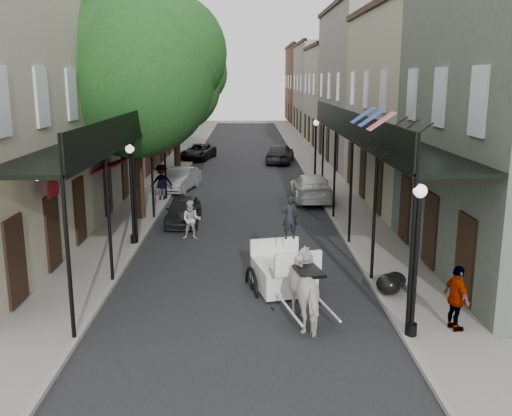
{
  "coord_description": "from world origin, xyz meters",
  "views": [
    {
      "loc": [
        0.16,
        -14.67,
        6.19
      ],
      "look_at": [
        0.47,
        5.34,
        1.6
      ],
      "focal_mm": 40.0,
      "sensor_mm": 36.0,
      "label": 1
    }
  ],
  "objects_px": {
    "horse": "(310,290)",
    "car_right_far": "(280,153)",
    "car_left_mid": "(180,179)",
    "tree_near": "(144,70)",
    "lamppost_left": "(132,193)",
    "lamppost_right_far": "(315,151)",
    "pedestrian_sidewalk_left": "(161,182)",
    "car_left_far": "(198,152)",
    "tree_far": "(181,83)",
    "car_left_near": "(183,210)",
    "lamppost_right_near": "(416,259)",
    "carriage": "(279,248)",
    "pedestrian_sidewalk_right": "(457,298)",
    "car_right_near": "(311,187)",
    "pedestrian_walking": "(191,220)"
  },
  "relations": [
    {
      "from": "pedestrian_sidewalk_left",
      "to": "car_left_far",
      "type": "distance_m",
      "value": 15.33
    },
    {
      "from": "horse",
      "to": "pedestrian_sidewalk_right",
      "type": "relative_size",
      "value": 1.3
    },
    {
      "from": "tree_near",
      "to": "car_left_mid",
      "type": "xyz_separation_m",
      "value": [
        0.6,
        6.59,
        -5.85
      ]
    },
    {
      "from": "lamppost_right_far",
      "to": "lamppost_right_near",
      "type": "bearing_deg",
      "value": -90.0
    },
    {
      "from": "carriage",
      "to": "car_right_near",
      "type": "xyz_separation_m",
      "value": [
        2.34,
        12.26,
        -0.49
      ]
    },
    {
      "from": "horse",
      "to": "car_right_far",
      "type": "bearing_deg",
      "value": -104.87
    },
    {
      "from": "car_left_far",
      "to": "car_right_far",
      "type": "xyz_separation_m",
      "value": [
        6.2,
        -2.09,
        0.15
      ]
    },
    {
      "from": "car_right_near",
      "to": "car_right_far",
      "type": "xyz_separation_m",
      "value": [
        -0.86,
        13.11,
        0.06
      ]
    },
    {
      "from": "car_left_mid",
      "to": "car_left_near",
      "type": "bearing_deg",
      "value": -69.38
    },
    {
      "from": "car_left_mid",
      "to": "car_right_far",
      "type": "distance_m",
      "value": 12.06
    },
    {
      "from": "pedestrian_sidewalk_right",
      "to": "car_right_near",
      "type": "distance_m",
      "value": 15.82
    },
    {
      "from": "tree_near",
      "to": "pedestrian_walking",
      "type": "xyz_separation_m",
      "value": [
        2.17,
        -3.26,
        -5.72
      ]
    },
    {
      "from": "tree_near",
      "to": "lamppost_right_far",
      "type": "relative_size",
      "value": 2.6
    },
    {
      "from": "horse",
      "to": "lamppost_right_far",
      "type": "bearing_deg",
      "value": -110.19
    },
    {
      "from": "pedestrian_walking",
      "to": "pedestrian_sidewalk_left",
      "type": "distance_m",
      "value": 7.31
    },
    {
      "from": "car_left_mid",
      "to": "tree_near",
      "type": "bearing_deg",
      "value": -82.19
    },
    {
      "from": "carriage",
      "to": "car_right_far",
      "type": "xyz_separation_m",
      "value": [
        1.49,
        25.37,
        -0.43
      ]
    },
    {
      "from": "car_left_mid",
      "to": "carriage",
      "type": "bearing_deg",
      "value": -59.6
    },
    {
      "from": "pedestrian_sidewalk_left",
      "to": "car_left_mid",
      "type": "xyz_separation_m",
      "value": [
        0.6,
        2.88,
        -0.38
      ]
    },
    {
      "from": "tree_near",
      "to": "pedestrian_sidewalk_left",
      "type": "xyz_separation_m",
      "value": [
        -0.0,
        3.71,
        -5.47
      ]
    },
    {
      "from": "car_right_far",
      "to": "car_left_mid",
      "type": "bearing_deg",
      "value": 69.38
    },
    {
      "from": "lamppost_left",
      "to": "car_right_near",
      "type": "height_order",
      "value": "lamppost_left"
    },
    {
      "from": "pedestrian_sidewalk_right",
      "to": "car_left_far",
      "type": "xyz_separation_m",
      "value": [
        -8.86,
        30.91,
        -0.35
      ]
    },
    {
      "from": "tree_near",
      "to": "pedestrian_walking",
      "type": "relative_size",
      "value": 6.26
    },
    {
      "from": "car_left_far",
      "to": "tree_near",
      "type": "bearing_deg",
      "value": -80.53
    },
    {
      "from": "lamppost_left",
      "to": "lamppost_right_far",
      "type": "height_order",
      "value": "same"
    },
    {
      "from": "pedestrian_sidewalk_right",
      "to": "car_right_near",
      "type": "relative_size",
      "value": 0.35
    },
    {
      "from": "lamppost_right_near",
      "to": "pedestrian_walking",
      "type": "distance_m",
      "value": 10.89
    },
    {
      "from": "lamppost_right_far",
      "to": "pedestrian_sidewalk_left",
      "type": "height_order",
      "value": "lamppost_right_far"
    },
    {
      "from": "pedestrian_sidewalk_left",
      "to": "car_right_far",
      "type": "height_order",
      "value": "pedestrian_sidewalk_left"
    },
    {
      "from": "car_left_far",
      "to": "horse",
      "type": "bearing_deg",
      "value": -68.68
    },
    {
      "from": "tree_near",
      "to": "car_left_mid",
      "type": "distance_m",
      "value": 8.84
    },
    {
      "from": "lamppost_right_near",
      "to": "carriage",
      "type": "bearing_deg",
      "value": 128.61
    },
    {
      "from": "carriage",
      "to": "tree_far",
      "type": "bearing_deg",
      "value": 90.28
    },
    {
      "from": "pedestrian_sidewalk_left",
      "to": "car_right_far",
      "type": "bearing_deg",
      "value": -136.94
    },
    {
      "from": "carriage",
      "to": "car_left_near",
      "type": "distance_m",
      "value": 8.44
    },
    {
      "from": "carriage",
      "to": "lamppost_left",
      "type": "bearing_deg",
      "value": 127.61
    },
    {
      "from": "tree_near",
      "to": "car_left_near",
      "type": "xyz_separation_m",
      "value": [
        1.6,
        -0.88,
        -5.9
      ]
    },
    {
      "from": "tree_near",
      "to": "pedestrian_sidewalk_left",
      "type": "relative_size",
      "value": 5.37
    },
    {
      "from": "tree_far",
      "to": "horse",
      "type": "relative_size",
      "value": 4.02
    },
    {
      "from": "pedestrian_sidewalk_left",
      "to": "car_left_far",
      "type": "height_order",
      "value": "pedestrian_sidewalk_left"
    },
    {
      "from": "carriage",
      "to": "pedestrian_sidewalk_right",
      "type": "distance_m",
      "value": 5.4
    },
    {
      "from": "lamppost_right_near",
      "to": "car_left_near",
      "type": "xyz_separation_m",
      "value": [
        -6.7,
        11.3,
        -1.46
      ]
    },
    {
      "from": "car_left_mid",
      "to": "lamppost_left",
      "type": "bearing_deg",
      "value": -79.67
    },
    {
      "from": "horse",
      "to": "car_right_far",
      "type": "distance_m",
      "value": 28.12
    },
    {
      "from": "tree_near",
      "to": "lamppost_right_far",
      "type": "distance_m",
      "value": 12.24
    },
    {
      "from": "pedestrian_sidewalk_right",
      "to": "car_left_near",
      "type": "height_order",
      "value": "pedestrian_sidewalk_right"
    },
    {
      "from": "tree_near",
      "to": "car_right_near",
      "type": "height_order",
      "value": "tree_near"
    },
    {
      "from": "car_left_near",
      "to": "lamppost_right_near",
      "type": "bearing_deg",
      "value": -59.4
    },
    {
      "from": "tree_far",
      "to": "car_right_far",
      "type": "height_order",
      "value": "tree_far"
    }
  ]
}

